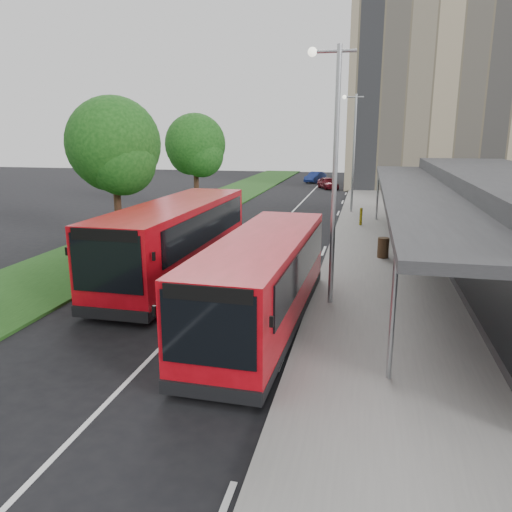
% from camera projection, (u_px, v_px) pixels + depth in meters
% --- Properties ---
extents(ground, '(120.00, 120.00, 0.00)m').
position_uv_depth(ground, '(190.00, 318.00, 15.57)').
color(ground, black).
rests_on(ground, ground).
extents(pavement, '(5.00, 80.00, 0.15)m').
position_uv_depth(pavement, '(377.00, 218.00, 33.25)').
color(pavement, gray).
rests_on(pavement, ground).
extents(grass_verge, '(5.00, 80.00, 0.10)m').
position_uv_depth(grass_verge, '(193.00, 212.00, 35.98)').
color(grass_verge, '#1A4215').
rests_on(grass_verge, ground).
extents(lane_centre_line, '(0.12, 70.00, 0.01)m').
position_uv_depth(lane_centre_line, '(276.00, 229.00, 29.78)').
color(lane_centre_line, silver).
rests_on(lane_centre_line, ground).
extents(kerb_dashes, '(0.12, 56.00, 0.01)m').
position_uv_depth(kerb_dashes, '(336.00, 220.00, 32.88)').
color(kerb_dashes, silver).
rests_on(kerb_dashes, ground).
extents(office_block, '(22.00, 12.00, 18.00)m').
position_uv_depth(office_block, '(461.00, 98.00, 50.27)').
color(office_block, '#C1AE88').
rests_on(office_block, ground).
extents(station_building, '(7.70, 26.00, 4.00)m').
position_uv_depth(station_building, '(507.00, 223.00, 20.38)').
color(station_building, '#2B2B2E').
rests_on(station_building, ground).
extents(tree_mid, '(4.60, 4.60, 7.38)m').
position_uv_depth(tree_mid, '(114.00, 150.00, 24.47)').
color(tree_mid, '#352015').
rests_on(tree_mid, ground).
extents(tree_far, '(4.38, 4.38, 6.99)m').
position_uv_depth(tree_far, '(195.00, 148.00, 35.90)').
color(tree_far, '#352015').
rests_on(tree_far, ground).
extents(lamp_post_near, '(1.44, 0.28, 8.00)m').
position_uv_depth(lamp_post_near, '(333.00, 162.00, 15.47)').
color(lamp_post_near, '#95999D').
rests_on(lamp_post_near, pavement).
extents(lamp_post_far, '(1.44, 0.28, 8.00)m').
position_uv_depth(lamp_post_far, '(353.00, 146.00, 34.42)').
color(lamp_post_far, '#95999D').
rests_on(lamp_post_far, pavement).
extents(bus_main, '(2.74, 9.63, 2.70)m').
position_uv_depth(bus_main, '(263.00, 281.00, 14.58)').
color(bus_main, red).
rests_on(bus_main, ground).
extents(bus_second, '(2.88, 10.61, 2.99)m').
position_uv_depth(bus_second, '(176.00, 241.00, 19.41)').
color(bus_second, red).
rests_on(bus_second, ground).
extents(litter_bin, '(0.60, 0.60, 0.90)m').
position_uv_depth(litter_bin, '(383.00, 248.00, 22.34)').
color(litter_bin, '#3C2918').
rests_on(litter_bin, pavement).
extents(bollard, '(0.21, 0.21, 1.04)m').
position_uv_depth(bollard, '(361.00, 217.00, 30.18)').
color(bollard, '#DCC50B').
rests_on(bollard, pavement).
extents(car_near, '(2.70, 3.79, 1.20)m').
position_uv_depth(car_near, '(328.00, 183.00, 51.13)').
color(car_near, '#5A0C15').
rests_on(car_near, ground).
extents(car_far, '(2.37, 3.88, 1.21)m').
position_uv_depth(car_far, '(315.00, 177.00, 57.69)').
color(car_far, navy).
rests_on(car_far, ground).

